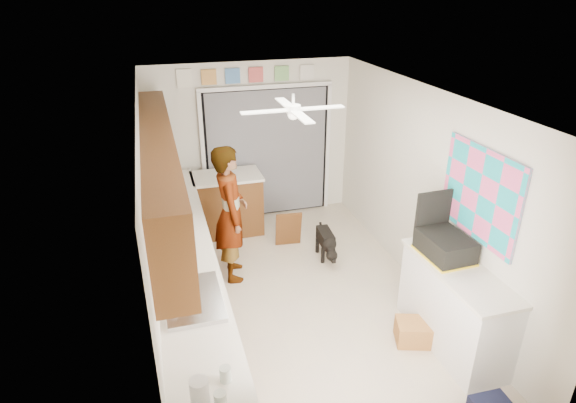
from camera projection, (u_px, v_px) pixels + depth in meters
floor at (297, 299)px, 5.93m from camera, size 5.00×5.00×0.00m
ceiling at (299, 97)px, 4.89m from camera, size 5.00×5.00×0.00m
wall_back at (251, 142)px, 7.59m from camera, size 3.20×0.00×3.20m
wall_front at (408, 361)px, 3.23m from camera, size 3.20×0.00×3.20m
wall_left at (151, 226)px, 5.01m from camera, size 0.00×5.00×5.00m
wall_right at (424, 192)px, 5.81m from camera, size 0.00×5.00×5.00m
left_base_cabinets at (187, 285)px, 5.42m from camera, size 0.60×4.80×0.90m
left_countertop at (184, 249)px, 5.22m from camera, size 0.62×4.80×0.04m
upper_cabinets at (160, 169)px, 4.99m from camera, size 0.32×4.00×0.80m
sink_basin at (194, 300)px, 4.33m from camera, size 0.50×0.76×0.06m
faucet at (171, 295)px, 4.25m from camera, size 0.03×0.03×0.22m
peninsula_base at (228, 205)px, 7.36m from camera, size 1.00×0.60×0.90m
peninsula_top at (226, 176)px, 7.17m from camera, size 1.04×0.64×0.04m
back_opening_recess at (267, 154)px, 7.71m from camera, size 2.00×0.06×2.10m
curtain_panel at (268, 154)px, 7.68m from camera, size 1.90×0.03×2.05m
door_trim_left at (204, 160)px, 7.43m from camera, size 0.06×0.04×2.10m
door_trim_right at (328, 149)px, 7.94m from camera, size 0.06×0.04×2.10m
door_trim_head at (266, 87)px, 7.24m from camera, size 2.10×0.04×0.06m
header_frame_0 at (209, 77)px, 6.97m from camera, size 0.22×0.02×0.22m
header_frame_1 at (233, 76)px, 7.06m from camera, size 0.22×0.02×0.22m
header_frame_2 at (256, 75)px, 7.15m from camera, size 0.22×0.02×0.22m
header_frame_3 at (282, 73)px, 7.25m from camera, size 0.22×0.02×0.22m
header_frame_4 at (307, 72)px, 7.35m from camera, size 0.22×0.02×0.22m
route66_sign at (184, 78)px, 6.89m from camera, size 0.22×0.02×0.26m
right_counter_base at (454, 308)px, 5.04m from camera, size 0.50×1.40×0.90m
right_counter_top at (460, 271)px, 4.84m from camera, size 0.54×1.44×0.04m
abstract_painting at (480, 194)px, 4.77m from camera, size 0.03×1.15×0.95m
ceiling_fan at (293, 110)px, 5.14m from camera, size 1.14×1.14×0.24m
microwave at (173, 196)px, 6.13m from camera, size 0.38×0.51×0.26m
soap_bottle at (172, 275)px, 4.48m from camera, size 0.15×0.15×0.29m
jar_a at (226, 374)px, 3.46m from camera, size 0.11×0.11×0.12m
jar_b at (220, 400)px, 3.24m from camera, size 0.11×0.11×0.13m
paper_towel_roll at (200, 396)px, 3.17m from camera, size 0.13×0.13×0.28m
suitcase at (445, 246)px, 5.01m from camera, size 0.44×0.58×0.24m
suitcase_rim at (444, 255)px, 5.05m from camera, size 0.46×0.60×0.02m
suitcase_lid at (433, 213)px, 5.15m from camera, size 0.42×0.05×0.50m
cardboard_box at (415, 332)px, 5.19m from camera, size 0.48×0.41×0.25m
cabinet_door_panel at (288, 229)px, 7.00m from camera, size 0.39×0.18×0.56m
man at (231, 214)px, 6.06m from camera, size 0.48×0.69×1.80m
dog at (325, 243)px, 6.75m from camera, size 0.29×0.60×0.46m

